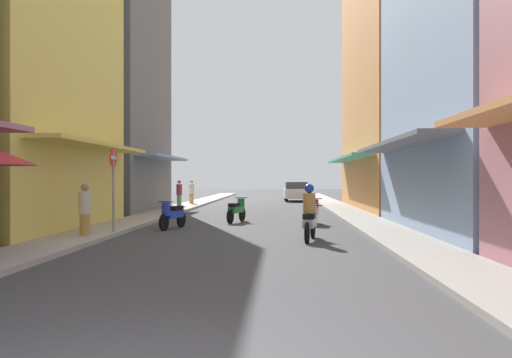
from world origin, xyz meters
TOP-DOWN VIEW (x-y plane):
  - ground_plane at (0.00, 22.11)m, footprint 114.90×114.90m
  - sidewalk_left at (-4.49, 22.11)m, footprint 1.66×60.23m
  - sidewalk_right at (4.49, 22.11)m, footprint 1.66×60.23m
  - building_left_far at (-8.32, 22.46)m, footprint 7.05×8.36m
  - building_right_far at (8.32, 24.83)m, footprint 7.05×13.18m
  - motorbike_blue at (-2.50, 13.59)m, footprint 0.69×1.76m
  - motorbike_silver at (2.00, 10.55)m, footprint 0.60×1.79m
  - motorbike_red at (2.43, 15.63)m, footprint 0.55×1.81m
  - motorbike_green at (-0.54, 16.42)m, footprint 0.71×1.76m
  - parked_car at (2.31, 35.23)m, footprint 1.87×4.15m
  - pedestrian_midway at (-4.84, 26.55)m, footprint 0.34×0.34m
  - pedestrian_crossing at (-4.56, 29.14)m, footprint 0.34×0.34m
  - pedestrian_far at (-4.32, 10.50)m, footprint 0.34×0.34m
  - street_sign_no_entry at (-3.81, 11.42)m, footprint 0.07×0.60m

SIDE VIEW (x-z plane):
  - ground_plane at x=0.00m, z-range 0.00..0.00m
  - sidewalk_left at x=-4.49m, z-range 0.00..0.12m
  - sidewalk_right at x=4.49m, z-range 0.00..0.12m
  - motorbike_blue at x=-2.50m, z-range 0.02..0.99m
  - motorbike_red at x=2.43m, z-range 0.02..0.99m
  - motorbike_green at x=-0.54m, z-range 0.02..0.99m
  - motorbike_silver at x=2.00m, z-range -0.09..1.49m
  - parked_car at x=2.31m, z-range 0.01..1.46m
  - pedestrian_far at x=-4.32m, z-range 0.00..1.58m
  - pedestrian_crossing at x=-4.56m, z-range 0.00..1.62m
  - pedestrian_midway at x=-4.84m, z-range 0.00..1.63m
  - street_sign_no_entry at x=-3.81m, z-range 0.39..3.04m
  - building_left_far at x=-8.32m, z-range -0.01..13.48m
  - building_right_far at x=8.32m, z-range -0.01..17.77m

